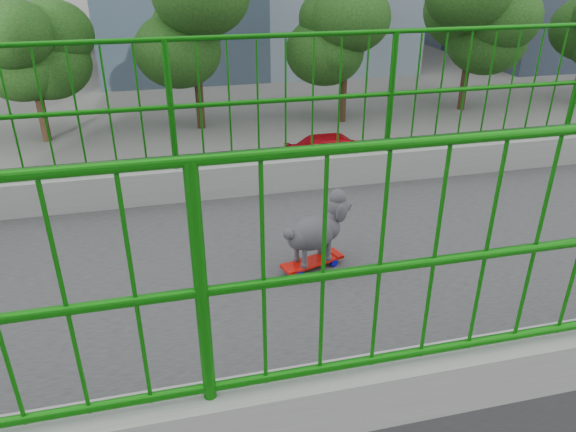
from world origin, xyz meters
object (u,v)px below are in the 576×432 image
(skateboard, at_px, (312,262))
(poodle, at_px, (317,229))
(car_2, at_px, (65,249))
(car_1, at_px, (360,269))
(car_4, at_px, (336,150))

(skateboard, xyz_separation_m, poodle, (-0.01, 0.03, 0.26))
(poodle, distance_m, car_2, 14.71)
(car_2, bearing_deg, car_1, -110.73)
(skateboard, xyz_separation_m, car_1, (-9.23, 4.18, -6.34))
(poodle, relative_size, car_4, 0.11)
(car_2, bearing_deg, poodle, -160.89)
(car_2, bearing_deg, car_4, -59.45)
(skateboard, xyz_separation_m, car_4, (-18.83, 6.57, -6.24))
(car_4, bearing_deg, skateboard, 160.77)
(skateboard, relative_size, car_4, 0.10)
(poodle, xyz_separation_m, car_4, (-18.82, 6.54, -6.50))
(skateboard, relative_size, car_2, 0.09)
(poodle, relative_size, car_2, 0.10)
(skateboard, distance_m, car_1, 11.96)
(car_2, distance_m, car_4, 12.59)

